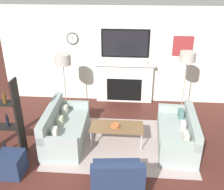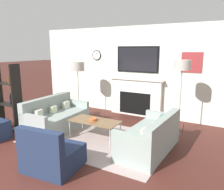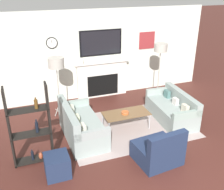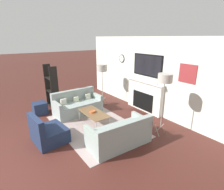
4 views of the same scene
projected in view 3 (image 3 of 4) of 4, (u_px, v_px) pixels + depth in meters
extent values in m
cube|color=silver|center=(101.00, 54.00, 8.09)|extent=(7.07, 0.07, 2.70)
cube|color=silver|center=(102.00, 80.00, 8.31)|extent=(1.61, 0.16, 1.11)
cube|color=black|center=(103.00, 85.00, 8.30)|extent=(1.00, 0.01, 0.67)
cube|color=silver|center=(102.00, 62.00, 8.06)|extent=(1.73, 0.22, 0.04)
cylinder|color=#B2AD9E|center=(83.00, 62.00, 7.82)|extent=(0.04, 0.04, 0.10)
cylinder|color=white|center=(83.00, 59.00, 7.78)|extent=(0.03, 0.03, 0.09)
cylinder|color=#B2AD9E|center=(121.00, 58.00, 8.20)|extent=(0.04, 0.04, 0.10)
cylinder|color=white|center=(121.00, 55.00, 8.16)|extent=(0.03, 0.03, 0.09)
cube|color=black|center=(101.00, 43.00, 7.90)|extent=(1.32, 0.04, 0.78)
cube|color=black|center=(101.00, 43.00, 7.88)|extent=(1.23, 0.01, 0.70)
cylinder|color=black|center=(52.00, 43.00, 7.39)|extent=(0.32, 0.02, 0.32)
cylinder|color=silver|center=(52.00, 43.00, 7.38)|extent=(0.28, 0.00, 0.28)
cube|color=black|center=(52.00, 42.00, 7.36)|extent=(0.01, 0.00, 0.07)
cube|color=maroon|center=(147.00, 40.00, 8.41)|extent=(0.54, 0.02, 0.54)
cube|color=#A2908C|center=(129.00, 127.00, 6.68)|extent=(3.12, 2.11, 0.01)
cube|color=#8F9D99|center=(83.00, 129.00, 6.22)|extent=(0.84, 1.69, 0.43)
cube|color=#8F9D99|center=(68.00, 116.00, 5.94)|extent=(0.20, 1.67, 0.39)
cube|color=#8E9D96|center=(74.00, 104.00, 6.76)|extent=(0.80, 0.12, 0.18)
cube|color=#929A98|center=(92.00, 134.00, 5.42)|extent=(0.80, 0.12, 0.18)
cube|color=beige|center=(72.00, 109.00, 6.47)|extent=(0.11, 0.20, 0.19)
cube|color=beige|center=(77.00, 118.00, 6.05)|extent=(0.10, 0.17, 0.17)
cube|color=beige|center=(83.00, 128.00, 5.63)|extent=(0.12, 0.21, 0.20)
cube|color=#8F9D99|center=(171.00, 112.00, 6.98)|extent=(0.85, 1.65, 0.44)
cube|color=#8F9D99|center=(182.00, 98.00, 6.91)|extent=(0.25, 1.62, 0.31)
cube|color=#8CA096|center=(187.00, 115.00, 6.19)|extent=(0.77, 0.14, 0.18)
cube|color=#929E98|center=(159.00, 91.00, 7.51)|extent=(0.77, 0.14, 0.18)
cube|color=beige|center=(185.00, 109.00, 6.47)|extent=(0.11, 0.20, 0.20)
cube|color=beige|center=(176.00, 101.00, 6.89)|extent=(0.10, 0.18, 0.18)
cube|color=#486E6B|center=(167.00, 94.00, 7.29)|extent=(0.10, 0.21, 0.21)
cube|color=#1D2A47|center=(157.00, 152.00, 5.41)|extent=(0.92, 0.86, 0.38)
cube|color=#1D2A47|center=(168.00, 144.00, 4.98)|extent=(0.86, 0.22, 0.42)
cube|color=brown|center=(126.00, 113.00, 6.49)|extent=(1.15, 0.56, 0.02)
cylinder|color=#B7B7BC|center=(109.00, 129.00, 6.20)|extent=(0.02, 0.02, 0.41)
cylinder|color=#B7B7BC|center=(149.00, 122.00, 6.54)|extent=(0.02, 0.02, 0.41)
cylinder|color=#B7B7BC|center=(103.00, 120.00, 6.62)|extent=(0.02, 0.02, 0.41)
cylinder|color=#B7B7BC|center=(141.00, 113.00, 6.96)|extent=(0.02, 0.02, 0.41)
cylinder|color=#B85928|center=(125.00, 113.00, 6.45)|extent=(0.18, 0.18, 0.05)
torus|color=#B95C34|center=(125.00, 112.00, 6.44)|extent=(0.19, 0.19, 0.02)
cylinder|color=#9E998E|center=(64.00, 110.00, 7.30)|extent=(0.09, 0.23, 0.26)
cylinder|color=#9E998E|center=(57.00, 111.00, 7.28)|extent=(0.17, 0.19, 0.26)
cylinder|color=#9E998E|center=(60.00, 113.00, 7.14)|extent=(0.23, 0.07, 0.26)
cylinder|color=#9E998E|center=(58.00, 88.00, 6.96)|extent=(0.02, 0.02, 1.13)
cylinder|color=#B2ADA3|center=(56.00, 63.00, 6.68)|extent=(0.40, 0.40, 0.27)
cylinder|color=#9E998E|center=(160.00, 95.00, 8.26)|extent=(0.09, 0.23, 0.29)
cylinder|color=#9E998E|center=(154.00, 95.00, 8.24)|extent=(0.17, 0.19, 0.29)
cylinder|color=#9E998E|center=(158.00, 97.00, 8.10)|extent=(0.23, 0.07, 0.29)
cylinder|color=#9E998E|center=(159.00, 72.00, 7.89)|extent=(0.02, 0.02, 1.27)
cylinder|color=#B2ADA3|center=(161.00, 47.00, 7.58)|extent=(0.38, 0.38, 0.23)
cube|color=black|center=(9.00, 129.00, 5.02)|extent=(0.04, 0.28, 1.68)
cube|color=black|center=(50.00, 122.00, 5.26)|extent=(0.04, 0.28, 1.68)
cube|color=black|center=(35.00, 159.00, 5.47)|extent=(0.80, 0.28, 0.02)
cube|color=black|center=(31.00, 134.00, 5.22)|extent=(0.80, 0.28, 0.01)
cube|color=black|center=(28.00, 110.00, 5.00)|extent=(0.80, 0.28, 0.02)
cylinder|color=black|center=(37.00, 127.00, 5.22)|extent=(0.06, 0.06, 0.23)
cylinder|color=black|center=(36.00, 121.00, 5.16)|extent=(0.03, 0.03, 0.06)
cylinder|color=brown|center=(36.00, 104.00, 5.01)|extent=(0.07, 0.07, 0.18)
cylinder|color=brown|center=(35.00, 99.00, 4.96)|extent=(0.03, 0.03, 0.05)
cylinder|color=black|center=(33.00, 156.00, 5.41)|extent=(0.06, 0.06, 0.19)
cylinder|color=black|center=(32.00, 151.00, 5.36)|extent=(0.03, 0.03, 0.05)
ellipsoid|color=#9D462C|center=(41.00, 156.00, 5.43)|extent=(0.08, 0.08, 0.15)
cube|color=#1D2A47|center=(57.00, 165.00, 4.99)|extent=(0.46, 0.46, 0.43)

